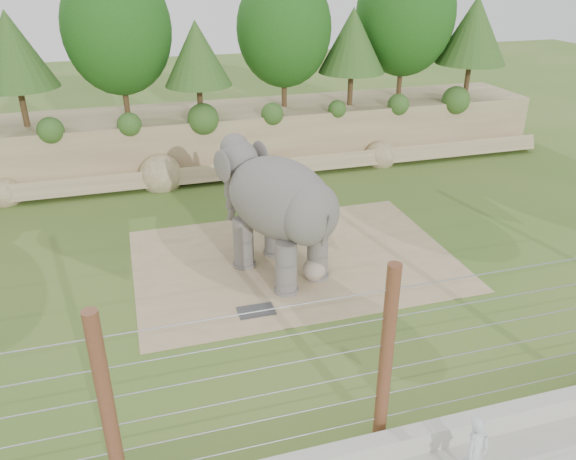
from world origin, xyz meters
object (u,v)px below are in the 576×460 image
object	(u,v)px
elephant	(280,216)
stone_ball	(314,269)
barrier_fence	(386,357)
zookeeper	(476,452)

from	to	relation	value
elephant	stone_ball	bearing A→B (deg)	-67.20
barrier_fence	zookeeper	world-z (taller)	barrier_fence
elephant	barrier_fence	world-z (taller)	barrier_fence
elephant	stone_ball	world-z (taller)	elephant
elephant	stone_ball	size ratio (longest dim) A/B	6.81
stone_ball	elephant	bearing A→B (deg)	137.51
zookeeper	barrier_fence	bearing A→B (deg)	106.73
stone_ball	zookeeper	size ratio (longest dim) A/B	0.46
zookeeper	stone_ball	bearing A→B (deg)	72.34
stone_ball	barrier_fence	bearing A→B (deg)	-96.50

